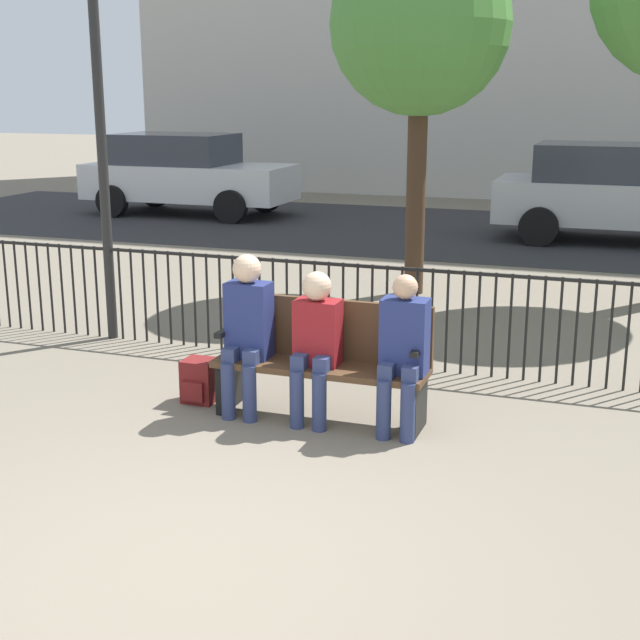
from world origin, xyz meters
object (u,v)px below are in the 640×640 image
seated_person_0 (247,326)px  parked_car_0 (621,192)px  parked_car_1 (185,173)px  seated_person_2 (403,347)px  backpack (200,381)px  seated_person_1 (316,338)px  lamp_post (98,92)px  park_bench (323,356)px  tree_1 (420,26)px

seated_person_0 → parked_car_0: (2.56, 9.54, 0.13)m
seated_person_0 → parked_car_1: size_ratio=0.30×
seated_person_2 → backpack: size_ratio=3.37×
seated_person_1 → seated_person_2: bearing=0.1°
lamp_post → parked_car_1: lamp_post is taller
seated_person_0 → park_bench: bearing=12.0°
seated_person_0 → backpack: bearing=167.1°
tree_1 → parked_car_0: tree_1 is taller
seated_person_1 → parked_car_1: 12.05m
seated_person_2 → tree_1: tree_1 is taller
seated_person_1 → tree_1: size_ratio=0.27×
backpack → parked_car_0: bearing=72.2°
park_bench → seated_person_1: size_ratio=1.42×
park_bench → tree_1: size_ratio=0.39×
park_bench → parked_car_0: (1.97, 9.42, 0.35)m
seated_person_0 → lamp_post: bearing=144.9°
seated_person_0 → parked_car_0: parked_car_0 is taller
backpack → lamp_post: lamp_post is taller
seated_person_2 → backpack: 1.80m
park_bench → seated_person_0: bearing=-168.0°
seated_person_2 → tree_1: (-1.02, 4.64, 2.55)m
park_bench → tree_1: bearing=94.5°
lamp_post → seated_person_1: bearing=-29.3°
tree_1 → parked_car_0: (2.33, 4.90, -2.37)m
seated_person_1 → lamp_post: (-2.79, 1.57, 1.80)m
seated_person_1 → tree_1: (-0.34, 4.64, 2.55)m
parked_car_1 → parked_car_0: bearing=-4.4°
seated_person_0 → parked_car_1: parked_car_1 is taller
lamp_post → parked_car_1: bearing=112.9°
backpack → tree_1: 5.50m
seated_person_0 → backpack: seated_person_0 is taller
backpack → seated_person_0: bearing=-12.9°
park_bench → seated_person_2: size_ratio=1.39×
park_bench → tree_1: (-0.36, 4.51, 2.72)m
seated_person_1 → backpack: 1.16m
seated_person_0 → seated_person_2: 1.25m
seated_person_1 → backpack: seated_person_1 is taller
tree_1 → parked_car_1: tree_1 is taller
tree_1 → parked_car_1: size_ratio=1.03×
seated_person_1 → backpack: (-1.05, 0.11, -0.49)m
seated_person_2 → parked_car_1: 12.42m
tree_1 → parked_car_1: 8.57m
seated_person_2 → lamp_post: bearing=155.7°
backpack → parked_car_1: 11.44m
park_bench → parked_car_1: bearing=122.7°
lamp_post → parked_car_0: lamp_post is taller
backpack → seated_person_2: bearing=-3.8°
park_bench → parked_car_1: parked_car_1 is taller
park_bench → lamp_post: lamp_post is taller
seated_person_1 → parked_car_1: size_ratio=0.28×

